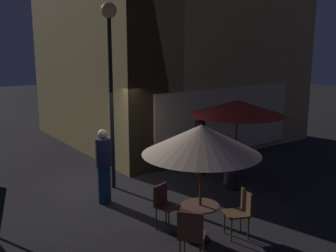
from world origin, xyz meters
name	(u,v)px	position (x,y,z in m)	size (l,w,h in m)	color
ground_plane	(119,194)	(0.00, 0.00, 0.00)	(60.00, 60.00, 0.00)	black
cafe_building	(156,26)	(3.43, 3.39, 4.33)	(8.22, 8.09, 8.67)	tan
street_lamp_near_corner	(110,53)	(0.14, 0.52, 3.47)	(0.38, 0.38, 4.66)	black
cafe_table_0	(235,170)	(2.65, -1.38, 0.51)	(0.62, 0.62, 0.76)	black
cafe_table_1	(200,215)	(0.13, -2.97, 0.52)	(0.72, 0.72, 0.72)	black
patio_umbrella_0	(237,108)	(2.65, -1.38, 2.12)	(2.35, 2.35, 2.32)	black
patio_umbrella_1	(201,140)	(0.13, -2.97, 1.97)	(2.17, 2.17, 2.25)	black
cafe_chair_0	(219,160)	(2.79, -0.62, 0.57)	(0.49, 0.49, 0.92)	#56311B
cafe_chair_1	(164,202)	(-0.11, -2.14, 0.55)	(0.50, 0.50, 0.90)	#523126
cafe_chair_2	(191,232)	(-0.53, -3.51, 0.59)	(0.61, 0.61, 0.98)	brown
cafe_chair_3	(241,209)	(0.90, -3.28, 0.55)	(0.56, 0.56, 0.91)	brown
patron_seated_0	(222,156)	(2.77, -0.75, 0.70)	(0.42, 0.55, 1.23)	slate
patron_standing_1	(104,166)	(-0.50, -0.25, 0.89)	(0.36, 0.36, 1.77)	navy
patron_standing_2	(200,144)	(2.58, -0.05, 0.91)	(0.30, 0.30, 1.78)	#354233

